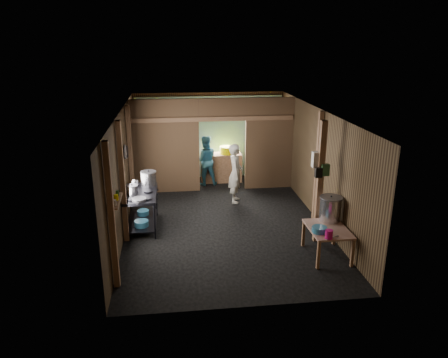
{
  "coord_description": "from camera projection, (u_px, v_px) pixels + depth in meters",
  "views": [
    {
      "loc": [
        -1.12,
        -9.35,
        4.13
      ],
      "look_at": [
        0.0,
        -0.2,
        1.1
      ],
      "focal_mm": 34.42,
      "sensor_mm": 36.0,
      "label": 1
    }
  ],
  "objects": [
    {
      "name": "jar_yellow",
      "position": [
        116.0,
        197.0,
        7.55
      ],
      "size": [
        0.08,
        0.08,
        0.1
      ],
      "primitive_type": "cylinder",
      "color": "#F0E400",
      "rests_on": "wall_shelf"
    },
    {
      "name": "wall_shelf",
      "position": [
        116.0,
        201.0,
        7.57
      ],
      "size": [
        0.14,
        0.8,
        0.03
      ],
      "primitive_type": "cube",
      "color": "#9D7251",
      "rests_on": "wall_left"
    },
    {
      "name": "pink_bucket",
      "position": [
        329.0,
        234.0,
        7.92
      ],
      "size": [
        0.18,
        0.18,
        0.17
      ],
      "primitive_type": "cylinder",
      "rotation": [
        0.0,
        0.0,
        0.35
      ],
      "color": "#C1106C",
      "rests_on": "prep_table"
    },
    {
      "name": "frying_pan",
      "position": [
        139.0,
        199.0,
        9.11
      ],
      "size": [
        0.35,
        0.55,
        0.07
      ],
      "primitive_type": null,
      "rotation": [
        0.0,
        0.0,
        0.09
      ],
      "color": "slate",
      "rests_on": "gas_range"
    },
    {
      "name": "wash_basin",
      "position": [
        319.0,
        229.0,
        8.2
      ],
      "size": [
        0.35,
        0.35,
        0.11
      ],
      "primitive_type": "cylinder",
      "rotation": [
        0.0,
        0.0,
        0.25
      ],
      "color": "teal",
      "rests_on": "prep_table"
    },
    {
      "name": "ceiling",
      "position": [
        223.0,
        111.0,
        9.42
      ],
      "size": [
        4.5,
        7.0,
        0.0
      ],
      "primitive_type": "cube",
      "color": "#2A2A2A",
      "rests_on": "ground"
    },
    {
      "name": "pan_lid_small",
      "position": [
        127.0,
        152.0,
        10.25
      ],
      "size": [
        0.03,
        0.3,
        0.3
      ],
      "primitive_type": "cylinder",
      "rotation": [
        0.0,
        1.57,
        0.0
      ],
      "color": "black",
      "rests_on": "wall_left"
    },
    {
      "name": "partition_header",
      "position": [
        222.0,
        109.0,
        11.62
      ],
      "size": [
        1.3,
        0.1,
        0.6
      ],
      "primitive_type": "cube",
      "color": "brown",
      "rests_on": "wall_back"
    },
    {
      "name": "wall_left",
      "position": [
        123.0,
        172.0,
        9.57
      ],
      "size": [
        0.0,
        7.0,
        2.6
      ],
      "primitive_type": "cube",
      "color": "brown",
      "rests_on": "ground"
    },
    {
      "name": "yellow_tub",
      "position": [
        227.0,
        150.0,
        12.77
      ],
      "size": [
        0.4,
        0.4,
        0.22
      ],
      "primitive_type": "cylinder",
      "color": "#F0E400",
      "rests_on": "back_counter"
    },
    {
      "name": "knife",
      "position": [
        333.0,
        238.0,
        7.97
      ],
      "size": [
        0.29,
        0.15,
        0.01
      ],
      "primitive_type": "cube",
      "rotation": [
        0.0,
        0.0,
        0.41
      ],
      "color": "silver",
      "rests_on": "prep_table"
    },
    {
      "name": "wall_back",
      "position": [
        209.0,
        135.0,
        13.13
      ],
      "size": [
        4.5,
        0.0,
        2.6
      ],
      "primitive_type": "cube",
      "color": "brown",
      "rests_on": "ground"
    },
    {
      "name": "prep_table",
      "position": [
        327.0,
        242.0,
        8.47
      ],
      "size": [
        0.74,
        1.02,
        0.6
      ],
      "primitive_type": null,
      "color": "tan",
      "rests_on": "floor"
    },
    {
      "name": "bag_white",
      "position": [
        318.0,
        160.0,
        8.74
      ],
      "size": [
        0.22,
        0.15,
        0.32
      ],
      "primitive_type": "cube",
      "color": "silver",
      "rests_on": "post_free"
    },
    {
      "name": "cook",
      "position": [
        236.0,
        173.0,
        11.18
      ],
      "size": [
        0.46,
        0.62,
        1.56
      ],
      "primitive_type": "imported",
      "rotation": [
        0.0,
        0.0,
        1.42
      ],
      "color": "beige",
      "rests_on": "floor"
    },
    {
      "name": "wall_clock",
      "position": [
        218.0,
        116.0,
        12.88
      ],
      "size": [
        0.2,
        0.03,
        0.2
      ],
      "primitive_type": "cylinder",
      "rotation": [
        1.57,
        0.0,
        0.0
      ],
      "color": "silver",
      "rests_on": "wall_back"
    },
    {
      "name": "floor",
      "position": [
        223.0,
        220.0,
        10.24
      ],
      "size": [
        4.5,
        7.0,
        0.0
      ],
      "primitive_type": "cube",
      "color": "black",
      "rests_on": "ground"
    },
    {
      "name": "gas_range",
      "position": [
        142.0,
        210.0,
        9.73
      ],
      "size": [
        0.74,
        1.44,
        0.85
      ],
      "primitive_type": null,
      "color": "black",
      "rests_on": "floor"
    },
    {
      "name": "stove_pot_large",
      "position": [
        149.0,
        179.0,
        9.98
      ],
      "size": [
        0.41,
        0.41,
        0.37
      ],
      "primitive_type": null,
      "rotation": [
        0.0,
        0.0,
        0.11
      ],
      "color": "silver",
      "rests_on": "gas_range"
    },
    {
      "name": "post_right",
      "position": [
        318.0,
        167.0,
        9.89
      ],
      "size": [
        0.1,
        0.12,
        2.6
      ],
      "primitive_type": "cube",
      "color": "#9D7251",
      "rests_on": "floor"
    },
    {
      "name": "bag_black",
      "position": [
        319.0,
        173.0,
        8.66
      ],
      "size": [
        0.14,
        0.1,
        0.2
      ],
      "primitive_type": "cube",
      "color": "black",
      "rests_on": "post_free"
    },
    {
      "name": "wall_right",
      "position": [
        318.0,
        165.0,
        10.09
      ],
      "size": [
        0.0,
        7.0,
        2.6
      ],
      "primitive_type": "cube",
      "color": "brown",
      "rests_on": "ground"
    },
    {
      "name": "cross_beam",
      "position": [
        213.0,
        119.0,
        11.62
      ],
      "size": [
        4.4,
        0.12,
        0.12
      ],
      "primitive_type": "cube",
      "color": "#9D7251",
      "rests_on": "wall_left"
    },
    {
      "name": "bag_green",
      "position": [
        325.0,
        170.0,
        8.68
      ],
      "size": [
        0.16,
        0.12,
        0.24
      ],
      "primitive_type": "cube",
      "color": "#28532C",
      "rests_on": "post_free"
    },
    {
      "name": "post_free",
      "position": [
        320.0,
        183.0,
        8.82
      ],
      "size": [
        0.12,
        0.12,
        2.6
      ],
      "primitive_type": "cube",
      "color": "#9D7251",
      "rests_on": "floor"
    },
    {
      "name": "post_left_a",
      "position": [
        112.0,
        217.0,
        7.13
      ],
      "size": [
        0.1,
        0.12,
        2.6
      ],
      "primitive_type": "cube",
      "color": "#9D7251",
      "rests_on": "floor"
    },
    {
      "name": "stock_pot",
      "position": [
        330.0,
        209.0,
        8.68
      ],
      "size": [
        0.48,
        0.48,
        0.53
      ],
      "primitive_type": null,
      "rotation": [
        0.0,
        0.0,
        0.07
      ],
      "color": "silver",
      "rests_on": "prep_table"
    },
    {
      "name": "blue_tub_back",
      "position": [
        143.0,
        212.0,
        10.12
      ],
      "size": [
        0.27,
        0.27,
        0.11
      ],
      "primitive_type": "cylinder",
      "color": "teal",
      "rests_on": "gas_range"
    },
    {
      "name": "blue_tub_front",
      "position": [
        141.0,
        223.0,
        9.5
      ],
      "size": [
        0.31,
        0.31,
        0.13
      ],
      "primitive_type": "cylinder",
      "color": "teal",
      "rests_on": "gas_range"
    },
    {
      "name": "turquoise_panel",
      "position": [
        210.0,
        137.0,
        13.09
      ],
      "size": [
        4.4,
        0.06,
        2.5
      ],
      "primitive_type": "cube",
      "color": "#71A29E",
      "rests_on": "wall_back"
    },
    {
      "name": "post_left_c",
      "position": [
        131.0,
        157.0,
        10.71
      ],
      "size": [
        0.1,
        0.12,
        2.6
      ],
      "primitive_type": "cube",
      "color": "#9D7251",
      "rests_on": "floor"
    },
    {
      "name": "worker_back",
      "position": [
        205.0,
        160.0,
        12.53
      ],
      "size": [
        0.75,
        0.61,
        1.47
      ],
      "primitive_type": "imported",
      "rotation": [
        0.0,
        0.0,
        3.21
      ],
      "color": "teal",
      "rests_on": "floor"
    },
    {
      "name": "pan_lid_big",
      "position": [
        125.0,
        152.0,
        9.84
      ],
      "size": [
        0.03,
        0.34,
        0.34
      ],
      "primitive_type": "cylinder",
      "rotation": [
        0.0,
        1.57,
        0.0
      ],
      "color": "slate",
      "rests_on": "wall_left"
    },
    {
      "name": "partition_right",
      "position": [
        269.0,
        144.0,
        12.09
      ],
      "size": [
        1.35,
        0.1,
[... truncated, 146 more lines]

